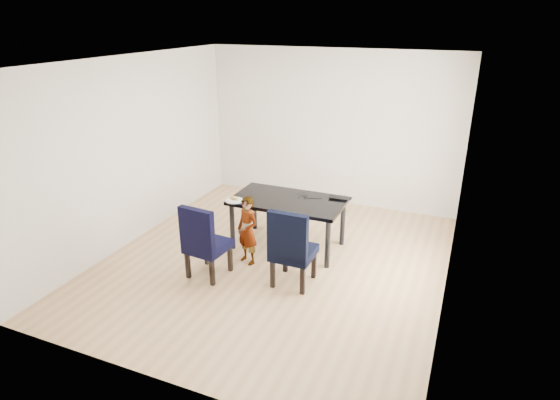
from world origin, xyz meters
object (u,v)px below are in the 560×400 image
at_px(chair_right, 294,246).
at_px(child, 247,231).
at_px(chair_left, 208,240).
at_px(dining_table, 288,223).
at_px(plate, 234,200).
at_px(laptop, 341,197).

height_order(chair_right, child, chair_right).
bearing_deg(chair_left, chair_right, 17.82).
bearing_deg(dining_table, child, -117.01).
bearing_deg(chair_right, child, 162.35).
bearing_deg(plate, dining_table, 27.24).
bearing_deg(child, chair_right, 4.21).
relative_size(chair_left, plate, 4.01).
relative_size(chair_left, laptop, 3.07).
bearing_deg(plate, child, -40.79).
distance_m(chair_left, chair_right, 1.12).
bearing_deg(chair_left, laptop, 53.52).
xyz_separation_m(chair_right, child, (-0.77, 0.25, -0.04)).
bearing_deg(chair_left, dining_table, 65.48).
bearing_deg(chair_right, chair_left, -167.27).
relative_size(dining_table, chair_right, 1.52).
bearing_deg(child, dining_table, 85.11).
height_order(chair_left, child, chair_left).
bearing_deg(dining_table, plate, -152.76).
xyz_separation_m(dining_table, child, (-0.33, -0.65, 0.11)).
xyz_separation_m(dining_table, plate, (-0.68, -0.35, 0.38)).
xyz_separation_m(dining_table, laptop, (0.68, 0.35, 0.39)).
distance_m(chair_right, child, 0.81).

